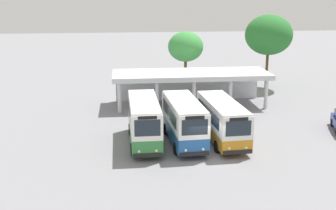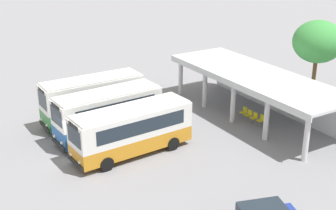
{
  "view_description": "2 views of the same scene",
  "coord_description": "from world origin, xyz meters",
  "px_view_note": "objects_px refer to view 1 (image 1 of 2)",
  "views": [
    {
      "loc": [
        -5.6,
        -28.12,
        11.55
      ],
      "look_at": [
        -2.15,
        5.11,
        2.55
      ],
      "focal_mm": 46.58,
      "sensor_mm": 36.0,
      "label": 1
    },
    {
      "loc": [
        25.89,
        -8.4,
        13.74
      ],
      "look_at": [
        0.18,
        7.16,
        2.05
      ],
      "focal_mm": 49.55,
      "sensor_mm": 36.0,
      "label": 2
    }
  ],
  "objects_px": {
    "city_bus_nearest_orange": "(144,120)",
    "waiting_chair_fourth_seat": "(209,102)",
    "waiting_chair_second_from_end": "(197,102)",
    "city_bus_second_in_row": "(184,120)",
    "waiting_chair_end_by_column": "(191,102)",
    "waiting_chair_middle_seat": "(203,102)",
    "city_bus_middle_cream": "(222,119)"
  },
  "relations": [
    {
      "from": "city_bus_nearest_orange",
      "to": "waiting_chair_end_by_column",
      "type": "distance_m",
      "value": 11.4
    },
    {
      "from": "waiting_chair_middle_seat",
      "to": "waiting_chair_fourth_seat",
      "type": "relative_size",
      "value": 1.0
    },
    {
      "from": "waiting_chair_second_from_end",
      "to": "city_bus_second_in_row",
      "type": "bearing_deg",
      "value": -105.05
    },
    {
      "from": "city_bus_middle_cream",
      "to": "waiting_chair_middle_seat",
      "type": "bearing_deg",
      "value": 88.06
    },
    {
      "from": "waiting_chair_end_by_column",
      "to": "waiting_chair_middle_seat",
      "type": "distance_m",
      "value": 1.24
    },
    {
      "from": "waiting_chair_second_from_end",
      "to": "waiting_chair_middle_seat",
      "type": "bearing_deg",
      "value": 0.47
    },
    {
      "from": "city_bus_nearest_orange",
      "to": "waiting_chair_middle_seat",
      "type": "xyz_separation_m",
      "value": [
        6.37,
        10.05,
        -1.37
      ]
    },
    {
      "from": "city_bus_second_in_row",
      "to": "city_bus_middle_cream",
      "type": "relative_size",
      "value": 0.94
    },
    {
      "from": "waiting_chair_middle_seat",
      "to": "city_bus_nearest_orange",
      "type": "bearing_deg",
      "value": -122.37
    },
    {
      "from": "city_bus_second_in_row",
      "to": "waiting_chair_end_by_column",
      "type": "distance_m",
      "value": 10.51
    },
    {
      "from": "waiting_chair_end_by_column",
      "to": "waiting_chair_fourth_seat",
      "type": "distance_m",
      "value": 1.86
    },
    {
      "from": "city_bus_middle_cream",
      "to": "waiting_chair_second_from_end",
      "type": "height_order",
      "value": "city_bus_middle_cream"
    },
    {
      "from": "city_bus_nearest_orange",
      "to": "waiting_chair_middle_seat",
      "type": "distance_m",
      "value": 11.98
    },
    {
      "from": "city_bus_middle_cream",
      "to": "waiting_chair_fourth_seat",
      "type": "relative_size",
      "value": 9.34
    },
    {
      "from": "city_bus_second_in_row",
      "to": "city_bus_middle_cream",
      "type": "xyz_separation_m",
      "value": [
        3.02,
        0.26,
        -0.1
      ]
    },
    {
      "from": "city_bus_nearest_orange",
      "to": "waiting_chair_second_from_end",
      "type": "distance_m",
      "value": 11.66
    },
    {
      "from": "city_bus_second_in_row",
      "to": "waiting_chair_fourth_seat",
      "type": "relative_size",
      "value": 8.79
    },
    {
      "from": "waiting_chair_end_by_column",
      "to": "city_bus_second_in_row",
      "type": "bearing_deg",
      "value": -101.71
    },
    {
      "from": "city_bus_nearest_orange",
      "to": "waiting_chair_fourth_seat",
      "type": "xyz_separation_m",
      "value": [
        6.99,
        10.17,
        -1.37
      ]
    },
    {
      "from": "waiting_chair_second_from_end",
      "to": "waiting_chair_fourth_seat",
      "type": "bearing_deg",
      "value": 5.65
    },
    {
      "from": "waiting_chair_fourth_seat",
      "to": "city_bus_nearest_orange",
      "type": "bearing_deg",
      "value": -124.5
    },
    {
      "from": "city_bus_second_in_row",
      "to": "waiting_chair_second_from_end",
      "type": "distance_m",
      "value": 10.61
    },
    {
      "from": "waiting_chair_second_from_end",
      "to": "city_bus_nearest_orange",
      "type": "bearing_deg",
      "value": -119.79
    },
    {
      "from": "waiting_chair_second_from_end",
      "to": "waiting_chair_middle_seat",
      "type": "distance_m",
      "value": 0.62
    },
    {
      "from": "city_bus_second_in_row",
      "to": "waiting_chair_fourth_seat",
      "type": "xyz_separation_m",
      "value": [
        3.97,
        10.29,
        -1.33
      ]
    },
    {
      "from": "city_bus_nearest_orange",
      "to": "waiting_chair_fourth_seat",
      "type": "distance_m",
      "value": 12.41
    },
    {
      "from": "waiting_chair_end_by_column",
      "to": "waiting_chair_second_from_end",
      "type": "height_order",
      "value": "same"
    },
    {
      "from": "city_bus_nearest_orange",
      "to": "city_bus_second_in_row",
      "type": "bearing_deg",
      "value": -2.35
    },
    {
      "from": "city_bus_nearest_orange",
      "to": "waiting_chair_second_from_end",
      "type": "relative_size",
      "value": 8.79
    },
    {
      "from": "waiting_chair_end_by_column",
      "to": "city_bus_nearest_orange",
      "type": "bearing_deg",
      "value": -116.97
    },
    {
      "from": "waiting_chair_second_from_end",
      "to": "waiting_chair_end_by_column",
      "type": "bearing_deg",
      "value": 175.9
    },
    {
      "from": "city_bus_nearest_orange",
      "to": "waiting_chair_second_from_end",
      "type": "xyz_separation_m",
      "value": [
        5.75,
        10.05,
        -1.37
      ]
    }
  ]
}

